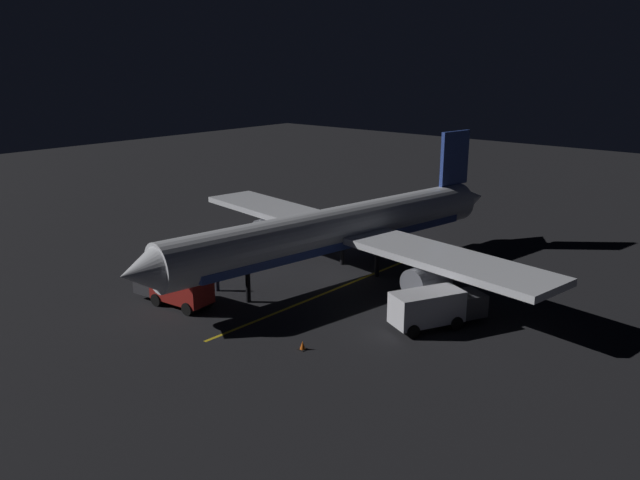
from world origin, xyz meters
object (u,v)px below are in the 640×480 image
object	(u,v)px
airliner	(342,230)
ground_crew_worker	(217,280)
baggage_truck	(175,288)
traffic_cone_near_left	(395,314)
traffic_cone_near_right	(303,346)
catering_truck	(435,308)

from	to	relation	value
airliner	ground_crew_worker	bearing A→B (deg)	61.16
baggage_truck	traffic_cone_near_left	xyz separation A→B (m)	(-13.25, -8.11, -0.95)
airliner	traffic_cone_near_right	world-z (taller)	airliner
airliner	traffic_cone_near_left	size ratio (longest dim) A/B	66.86
baggage_truck	ground_crew_worker	world-z (taller)	baggage_truck
catering_truck	traffic_cone_near_right	bearing A→B (deg)	62.30
baggage_truck	ground_crew_worker	bearing A→B (deg)	-92.74
catering_truck	ground_crew_worker	bearing A→B (deg)	16.66
ground_crew_worker	traffic_cone_near_right	size ratio (longest dim) A/B	3.16
baggage_truck	traffic_cone_near_left	bearing A→B (deg)	-148.51
traffic_cone_near_left	traffic_cone_near_right	distance (m)	7.90
airliner	ground_crew_worker	distance (m)	10.57
traffic_cone_near_left	airliner	bearing A→B (deg)	-28.69
ground_crew_worker	traffic_cone_near_left	xyz separation A→B (m)	(-13.07, -4.43, -0.64)
baggage_truck	catering_truck	bearing A→B (deg)	-152.26
baggage_truck	traffic_cone_near_right	distance (m)	11.83
catering_truck	traffic_cone_near_right	size ratio (longest dim) A/B	12.17
ground_crew_worker	airliner	bearing A→B (deg)	-118.84
catering_truck	ground_crew_worker	size ratio (longest dim) A/B	3.85
baggage_truck	traffic_cone_near_right	bearing A→B (deg)	-178.30
ground_crew_worker	traffic_cone_near_left	world-z (taller)	ground_crew_worker
traffic_cone_near_left	traffic_cone_near_right	bearing A→B (deg)	79.37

